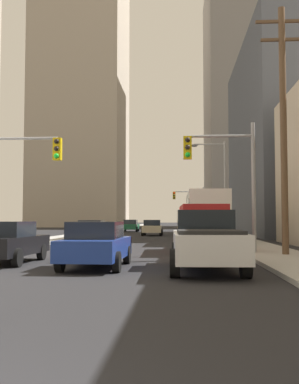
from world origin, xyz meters
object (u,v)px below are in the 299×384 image
at_px(sedan_green, 131,226).
at_px(city_bus, 205,214).
at_px(pickup_truck_white, 206,241).
at_px(cargo_van_red, 202,226).
at_px(traffic_signal_near_left, 24,168).
at_px(traffic_signal_far_right, 190,201).
at_px(sedan_black, 7,242).
at_px(sedan_beige, 152,228).
at_px(traffic_signal_near_right, 223,166).
at_px(sedan_blue, 96,244).
at_px(sedan_silver, 92,231).

bearing_deg(sedan_green, city_bus, -72.06).
bearing_deg(sedan_green, pickup_truck_white, -80.73).
distance_m(pickup_truck_white, cargo_van_red, 7.67).
relative_size(traffic_signal_near_left, traffic_signal_far_right, 1.00).
relative_size(sedan_black, sedan_beige, 1.01).
height_order(cargo_van_red, traffic_signal_near_right, traffic_signal_near_right).
bearing_deg(sedan_blue, sedan_beige, 89.77).
distance_m(city_bus, sedan_beige, 12.55).
bearing_deg(traffic_signal_far_right, cargo_van_red, -90.57).
relative_size(pickup_truck_white, cargo_van_red, 1.03).
bearing_deg(sedan_blue, sedan_green, 94.58).
bearing_deg(city_bus, cargo_van_red, -94.07).
xyz_separation_m(traffic_signal_near_left, traffic_signal_near_right, (9.28, 0.00, 0.00)).
relative_size(cargo_van_red, sedan_green, 1.25).
bearing_deg(traffic_signal_far_right, traffic_signal_near_right, -89.31).
bearing_deg(pickup_truck_white, sedan_silver, 111.77).
bearing_deg(traffic_signal_near_right, sedan_silver, 125.75).
distance_m(sedan_green, traffic_signal_near_left, 36.58).
bearing_deg(sedan_black, sedan_beige, 82.58).
bearing_deg(sedan_black, city_bus, 63.57).
relative_size(cargo_van_red, sedan_blue, 1.24).
xyz_separation_m(cargo_van_red, traffic_signal_far_right, (0.41, 40.87, 2.78)).
height_order(sedan_green, traffic_signal_near_left, traffic_signal_near_left).
distance_m(cargo_van_red, traffic_signal_near_left, 8.90).
height_order(city_bus, sedan_green, city_bus).
xyz_separation_m(sedan_silver, traffic_signal_near_left, (-1.02, -11.48, 3.24)).
distance_m(city_bus, traffic_signal_near_left, 15.07).
bearing_deg(pickup_truck_white, cargo_van_red, 88.12).
height_order(traffic_signal_near_left, traffic_signal_near_right, same).
xyz_separation_m(sedan_black, sedan_beige, (3.64, 27.98, 0.00)).
distance_m(sedan_black, traffic_signal_near_right, 9.96).
xyz_separation_m(sedan_beige, sedan_green, (-3.50, 12.92, 0.00)).
xyz_separation_m(pickup_truck_white, traffic_signal_near_right, (1.17, 6.29, 3.08)).
height_order(cargo_van_red, traffic_signal_far_right, traffic_signal_far_right).
bearing_deg(sedan_green, sedan_beige, -74.83).
bearing_deg(pickup_truck_white, traffic_signal_near_right, 79.50).
bearing_deg(sedan_black, sedan_blue, -20.15).
relative_size(sedan_beige, traffic_signal_near_right, 0.70).
bearing_deg(sedan_green, sedan_blue, -85.42).
bearing_deg(sedan_silver, cargo_van_red, -53.99).
height_order(sedan_silver, traffic_signal_near_left, traffic_signal_near_left).
bearing_deg(traffic_signal_near_left, sedan_blue, -51.91).
distance_m(traffic_signal_near_left, traffic_signal_far_right, 43.14).
relative_size(sedan_green, traffic_signal_near_left, 0.71).
distance_m(sedan_silver, sedan_beige, 12.56).
bearing_deg(sedan_beige, traffic_signal_near_right, -78.85).
bearing_deg(traffic_signal_near_right, city_bus, 90.82).
bearing_deg(sedan_beige, cargo_van_red, -80.46).
relative_size(sedan_beige, sedan_green, 1.00).
relative_size(sedan_black, sedan_silver, 1.01).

